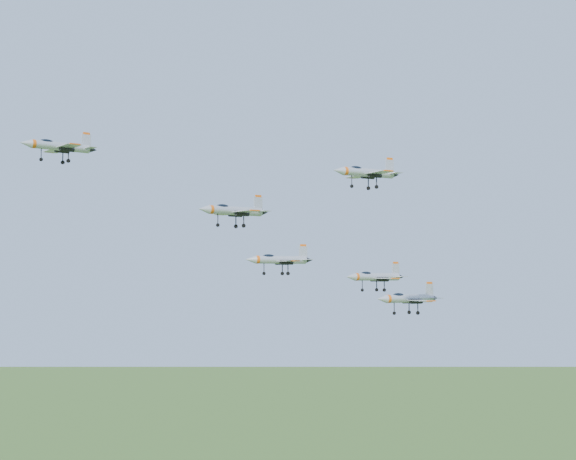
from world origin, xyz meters
name	(u,v)px	position (x,y,z in m)	size (l,w,h in m)	color
jet_lead	(58,146)	(-28.27, 13.45, 133.79)	(12.30, 10.33, 3.30)	#9DA1A9
jet_left_high	(233,210)	(-6.59, -4.00, 123.42)	(11.90, 9.95, 3.18)	#9DA1A9
jet_right_high	(366,172)	(5.50, -20.83, 127.74)	(10.62, 8.74, 2.84)	#9DA1A9
jet_left_low	(279,260)	(8.06, 10.93, 116.70)	(12.63, 10.39, 3.38)	#9DA1A9
jet_right_low	(375,277)	(12.84, -11.48, 113.84)	(10.49, 8.65, 2.80)	#9DA1A9
jet_trail	(408,298)	(25.63, -1.52, 110.25)	(12.77, 10.54, 3.42)	#9DA1A9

